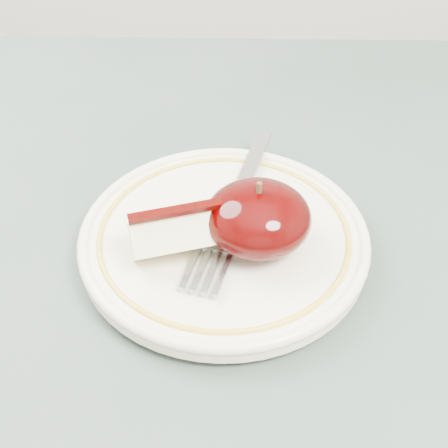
{
  "coord_description": "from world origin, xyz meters",
  "views": [
    {
      "loc": [
        0.06,
        -0.25,
        1.09
      ],
      "look_at": [
        0.06,
        0.09,
        0.78
      ],
      "focal_mm": 50.0,
      "sensor_mm": 36.0,
      "label": 1
    }
  ],
  "objects_px": {
    "plate": "(224,238)",
    "apple_half": "(258,218)",
    "table": "(146,413)",
    "fork": "(234,206)"
  },
  "relations": [
    {
      "from": "fork",
      "to": "apple_half",
      "type": "bearing_deg",
      "value": -139.02
    },
    {
      "from": "plate",
      "to": "apple_half",
      "type": "distance_m",
      "value": 0.04
    },
    {
      "from": "plate",
      "to": "apple_half",
      "type": "xyz_separation_m",
      "value": [
        0.02,
        -0.01,
        0.03
      ]
    },
    {
      "from": "table",
      "to": "plate",
      "type": "distance_m",
      "value": 0.15
    },
    {
      "from": "plate",
      "to": "apple_half",
      "type": "bearing_deg",
      "value": -19.34
    },
    {
      "from": "table",
      "to": "plate",
      "type": "relative_size",
      "value": 4.13
    },
    {
      "from": "apple_half",
      "to": "fork",
      "type": "bearing_deg",
      "value": 116.29
    },
    {
      "from": "plate",
      "to": "apple_half",
      "type": "relative_size",
      "value": 2.83
    },
    {
      "from": "apple_half",
      "to": "fork",
      "type": "relative_size",
      "value": 0.39
    },
    {
      "from": "apple_half",
      "to": "table",
      "type": "bearing_deg",
      "value": -135.99
    }
  ]
}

